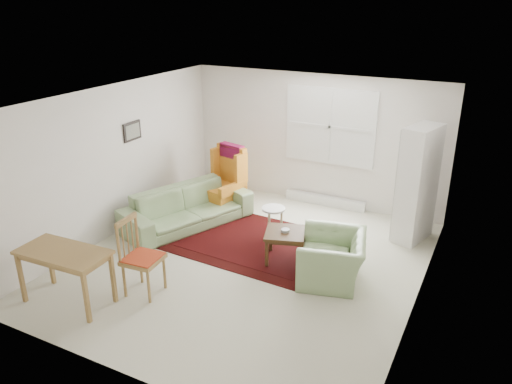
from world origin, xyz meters
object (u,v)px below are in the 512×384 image
at_px(desk_chair, 143,257).
at_px(cabinet, 418,184).
at_px(armchair, 332,254).
at_px(wingback_chair, 221,179).
at_px(coffee_table, 285,246).
at_px(stool, 273,222).
at_px(desk, 67,277).
at_px(sofa, 187,201).

bearing_deg(desk_chair, cabinet, -45.98).
distance_m(armchair, desk_chair, 2.63).
bearing_deg(wingback_chair, coffee_table, -18.97).
xyz_separation_m(stool, desk, (-1.58, -3.00, 0.12)).
relative_size(armchair, wingback_chair, 0.85).
xyz_separation_m(armchair, coffee_table, (-0.82, 0.20, -0.16)).
xyz_separation_m(wingback_chair, desk, (-0.22, -3.57, -0.23)).
bearing_deg(desk, sofa, 88.97).
xyz_separation_m(wingback_chair, cabinet, (3.47, 0.42, 0.35)).
height_order(armchair, desk_chair, desk_chair).
bearing_deg(stool, coffee_table, -52.52).
distance_m(stool, desk, 3.39).
relative_size(sofa, desk, 1.93).
height_order(coffee_table, stool, stool).
relative_size(cabinet, desk_chair, 1.77).
height_order(sofa, desk, sofa).
bearing_deg(cabinet, sofa, -145.30).
bearing_deg(wingback_chair, sofa, -86.81).
relative_size(stool, desk_chair, 0.48).
bearing_deg(stool, wingback_chair, 157.41).
height_order(armchair, wingback_chair, wingback_chair).
xyz_separation_m(stool, cabinet, (2.11, 0.99, 0.70)).
relative_size(sofa, stool, 4.42).
xyz_separation_m(coffee_table, cabinet, (1.60, 1.65, 0.72)).
relative_size(armchair, cabinet, 0.54).
bearing_deg(stool, sofa, -168.82).
xyz_separation_m(stool, desk_chair, (-0.83, -2.36, 0.28)).
xyz_separation_m(sofa, wingback_chair, (0.17, 0.87, 0.15)).
distance_m(sofa, armchair, 2.92).
distance_m(wingback_chair, cabinet, 3.51).
relative_size(coffee_table, desk_chair, 0.55).
height_order(wingback_chair, cabinet, cabinet).
height_order(cabinet, desk, cabinet).
relative_size(sofa, desk_chair, 2.13).
bearing_deg(armchair, desk_chair, -69.81).
relative_size(sofa, armchair, 2.23).
distance_m(coffee_table, stool, 0.84).
height_order(coffee_table, desk, desk).
xyz_separation_m(coffee_table, desk_chair, (-1.34, -1.70, 0.30)).
distance_m(wingback_chair, coffee_table, 2.27).
xyz_separation_m(sofa, desk_chair, (0.71, -2.06, 0.08)).
xyz_separation_m(sofa, cabinet, (3.64, 1.29, 0.50)).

